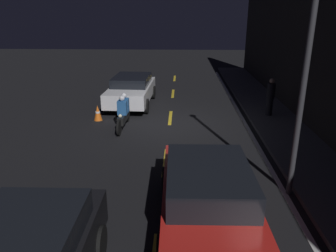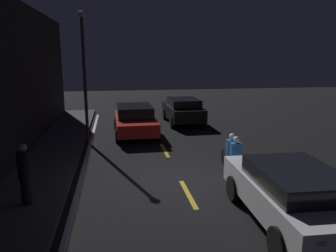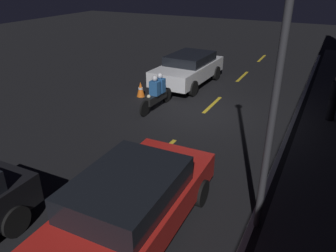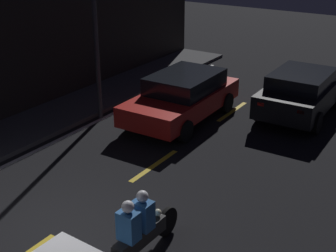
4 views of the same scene
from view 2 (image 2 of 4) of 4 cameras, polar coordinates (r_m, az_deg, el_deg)
ground_plane at (r=10.57m, az=2.31°, el=-9.56°), size 56.00×56.00×0.00m
raised_curb at (r=10.65m, az=-22.34°, el=-9.98°), size 28.00×2.08×0.13m
lane_dash_c at (r=9.67m, az=3.52°, el=-11.70°), size 2.00×0.14×0.01m
lane_dash_d at (r=13.83m, az=-0.59°, el=-4.25°), size 2.00×0.14×0.01m
lane_dash_e at (r=18.16m, az=-2.73°, el=-0.27°), size 2.00×0.14×0.01m
lane_solid_kerb at (r=10.45m, az=-15.30°, el=-10.26°), size 25.20×0.14×0.01m
sedan_white at (r=8.30m, az=20.71°, el=-10.80°), size 4.46×2.14×1.43m
taxi_red at (r=16.51m, az=-5.79°, el=1.15°), size 4.41×2.10×1.45m
van_black at (r=19.23m, az=2.63°, el=2.83°), size 4.07×2.00×1.47m
motorcycle at (r=11.16m, az=11.29°, el=-5.13°), size 2.31×0.38×1.37m
traffic_cone_near at (r=11.07m, az=18.79°, el=-7.36°), size 0.45×0.45×0.69m
pedestrian at (r=9.22m, az=-23.64°, el=-7.64°), size 0.34×0.34×1.62m
street_lamp at (r=14.91m, az=-14.36°, el=9.20°), size 0.28×0.28×5.76m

